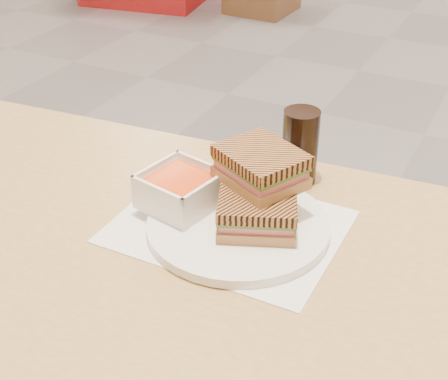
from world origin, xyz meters
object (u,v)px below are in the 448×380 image
at_px(plate, 238,226).
at_px(cola_glass, 300,147).
at_px(soup_bowl, 180,191).
at_px(panini_lower, 257,213).
at_px(main_table, 139,301).

height_order(plate, cola_glass, cola_glass).
bearing_deg(plate, soup_bowl, 179.56).
relative_size(panini_lower, cola_glass, 1.09).
height_order(main_table, plate, plate).
distance_m(main_table, soup_bowl, 0.19).
xyz_separation_m(panini_lower, cola_glass, (-0.01, 0.18, 0.02)).
bearing_deg(cola_glass, soup_bowl, -125.13).
xyz_separation_m(main_table, cola_glass, (0.15, 0.29, 0.18)).
xyz_separation_m(main_table, soup_bowl, (0.02, 0.10, 0.16)).
relative_size(plate, soup_bowl, 2.22).
height_order(soup_bowl, panini_lower, soup_bowl).
relative_size(main_table, plate, 4.43).
bearing_deg(plate, cola_glass, 81.95).
relative_size(main_table, soup_bowl, 9.82).
relative_size(main_table, panini_lower, 8.65).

